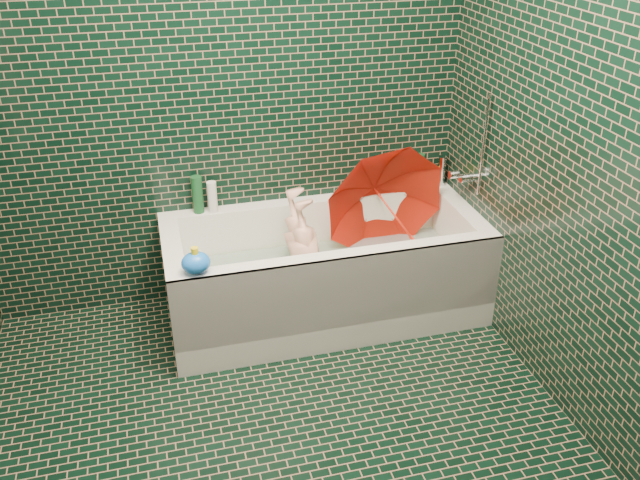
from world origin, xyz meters
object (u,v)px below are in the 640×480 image
object	(u,v)px
bathtub	(325,281)
bath_toy	(196,263)
child	(310,266)
umbrella	(394,215)
rubber_duck	(420,179)

from	to	relation	value
bathtub	bath_toy	world-z (taller)	bath_toy
child	umbrella	distance (m)	0.54
bathtub	bath_toy	bearing A→B (deg)	-156.73
bathtub	umbrella	world-z (taller)	umbrella
umbrella	bath_toy	xyz separation A→B (m)	(-1.10, -0.34, 0.06)
umbrella	bath_toy	world-z (taller)	umbrella
child	bath_toy	world-z (taller)	bath_toy
rubber_duck	bath_toy	size ratio (longest dim) A/B	0.78
umbrella	bath_toy	bearing A→B (deg)	-166.74
bathtub	child	xyz separation A→B (m)	(-0.09, 0.02, 0.10)
child	bath_toy	xyz separation A→B (m)	(-0.62, -0.32, 0.30)
child	bathtub	bearing A→B (deg)	78.36
bath_toy	bathtub	bearing A→B (deg)	35.56
bathtub	child	bearing A→B (deg)	167.97
bath_toy	rubber_duck	bearing A→B (deg)	37.71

